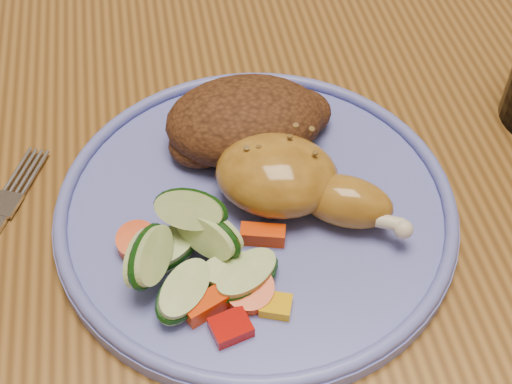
% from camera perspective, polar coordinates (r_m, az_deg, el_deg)
% --- Properties ---
extents(dining_table, '(0.90, 1.40, 0.75)m').
position_cam_1_polar(dining_table, '(0.67, 3.39, 0.65)').
color(dining_table, brown).
rests_on(dining_table, ground).
extents(plate, '(0.30, 0.30, 0.01)m').
position_cam_1_polar(plate, '(0.53, 0.00, -1.48)').
color(plate, '#5C64C0').
rests_on(plate, dining_table).
extents(plate_rim, '(0.30, 0.30, 0.01)m').
position_cam_1_polar(plate_rim, '(0.52, 0.00, -0.72)').
color(plate_rim, '#5C64C0').
rests_on(plate_rim, plate).
extents(chicken_leg, '(0.14, 0.12, 0.05)m').
position_cam_1_polar(chicken_leg, '(0.51, 3.00, 0.87)').
color(chicken_leg, '#A97323').
rests_on(chicken_leg, plate).
extents(rice_pilaf, '(0.13, 0.09, 0.05)m').
position_cam_1_polar(rice_pilaf, '(0.56, -0.63, 5.68)').
color(rice_pilaf, '#4E2913').
rests_on(rice_pilaf, plate).
extents(vegetable_pile, '(0.12, 0.12, 0.06)m').
position_cam_1_polar(vegetable_pile, '(0.48, -4.51, -5.38)').
color(vegetable_pile, '#A50A05').
rests_on(vegetable_pile, plate).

